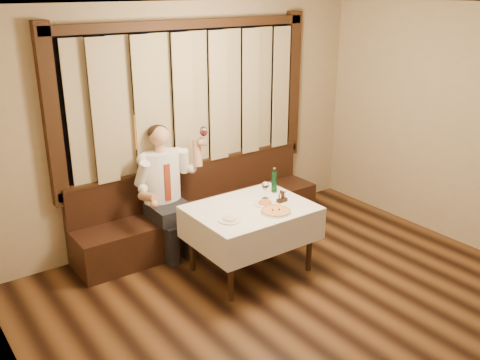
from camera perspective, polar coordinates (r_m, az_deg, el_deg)
room at (r=4.87m, az=6.37°, el=2.45°), size 5.01×6.01×2.81m
banquette at (r=6.61m, az=-4.17°, el=-3.61°), size 3.20×0.61×0.94m
dining_table at (r=5.69m, az=1.17°, el=-3.86°), size 1.27×0.97×0.76m
pizza at (r=5.53m, az=3.84°, el=-3.31°), size 0.32×0.32×0.03m
pasta_red at (r=5.71m, az=2.67°, el=-2.31°), size 0.24×0.24×0.08m
pasta_cream at (r=5.32m, az=-1.10°, el=-4.02°), size 0.23×0.23×0.08m
green_bottle at (r=6.02m, az=3.67°, el=-0.19°), size 0.06×0.06×0.29m
table_wine_glass at (r=5.80m, az=2.71°, el=-0.66°), size 0.08×0.08×0.21m
cruet_caddy at (r=5.78m, az=4.50°, el=-1.93°), size 0.12×0.07×0.13m
seated_man at (r=6.10m, az=-7.94°, el=-0.23°), size 0.85×0.64×1.51m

